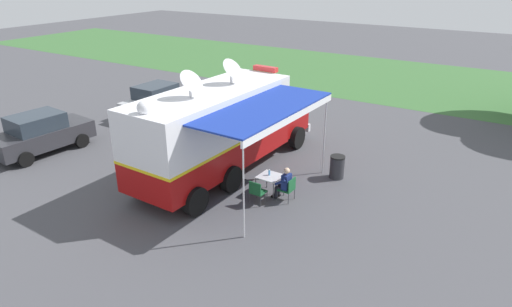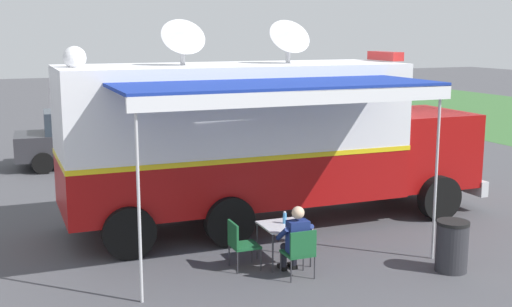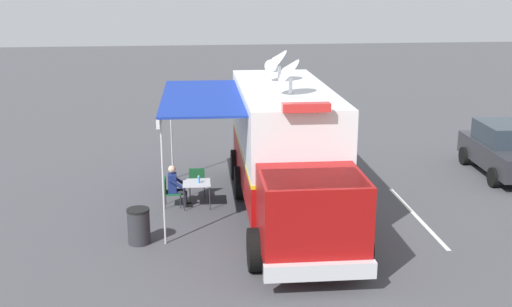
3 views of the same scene
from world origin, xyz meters
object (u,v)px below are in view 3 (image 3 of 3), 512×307
Objects in this scene: trash_bin at (139,226)px; car_far_corner at (506,150)px; folding_table at (197,184)px; folding_chair_at_table at (169,190)px; water_bottle at (199,179)px; seated_responder at (176,185)px; folding_chair_beside_table at (197,181)px; command_truck at (286,146)px.

car_far_corner is (-12.06, -4.50, 0.42)m from trash_bin.
folding_chair_at_table reaches higher than folding_table.
water_bottle is 0.05× the size of car_far_corner.
seated_responder is (0.61, -0.06, -0.02)m from folding_table.
seated_responder is 0.29× the size of car_far_corner.
folding_chair_beside_table is at bearing -136.72° from folding_chair_at_table.
water_bottle is 0.26× the size of folding_chair_beside_table.
command_truck is 3.47m from seated_responder.
folding_chair_at_table is (3.30, -0.84, -1.43)m from command_truck.
folding_chair_at_table is at bearing -14.23° from command_truck.
seated_responder is at bearing -6.02° from folding_table.
trash_bin is (1.52, 2.56, -0.22)m from folding_table.
command_truck is 11.64× the size of folding_table.
command_truck reaches higher than folding_chair_beside_table.
folding_chair_beside_table is 1.02m from seated_responder.
seated_responder is 2.78m from trash_bin.
folding_chair_beside_table is at bearing -114.51° from trash_bin.
folding_chair_at_table is at bearing -4.95° from folding_table.
trash_bin is at bearing 74.58° from folding_chair_at_table.
car_far_corner is (-8.04, -2.72, -1.07)m from command_truck.
folding_chair_at_table is 1.00× the size of folding_chair_beside_table.
trash_bin is (4.02, 1.79, -1.49)m from command_truck.
command_truck is 10.50× the size of trash_bin.
trash_bin is at bearing 59.19° from folding_table.
trash_bin is (1.59, 2.50, -0.38)m from water_bottle.
folding_chair_beside_table is 0.20× the size of car_far_corner.
folding_chair_at_table is at bearing 9.41° from car_far_corner.
folding_chair_beside_table is at bearing -91.95° from folding_table.
folding_chair_at_table is at bearing -1.50° from seated_responder.
seated_responder is at bearing -9.65° from water_bottle.
seated_responder reaches higher than trash_bin.
seated_responder is at bearing -109.21° from trash_bin.
trash_bin is (0.91, 2.62, -0.20)m from seated_responder.
folding_chair_at_table is at bearing -105.42° from trash_bin.
folding_table is at bearing -120.81° from trash_bin.
command_truck reaches higher than trash_bin.
car_far_corner is (-10.54, -1.95, 0.21)m from folding_table.
command_truck is 3.28m from folding_chair_beside_table.
folding_chair_beside_table is at bearing 5.97° from car_far_corner.
folding_table is 0.19× the size of car_far_corner.
folding_chair_at_table is 0.96× the size of trash_bin.
folding_table is 0.18m from water_bottle.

